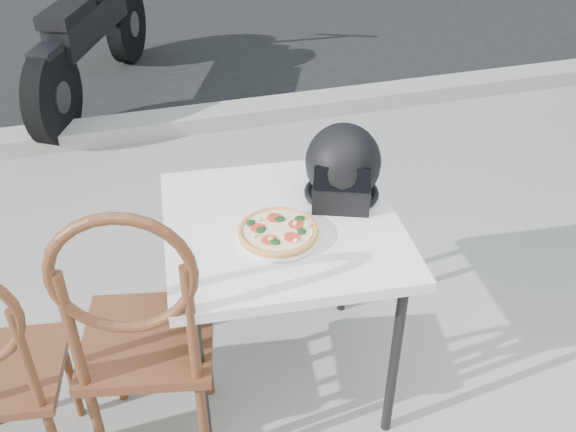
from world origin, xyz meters
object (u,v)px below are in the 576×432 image
object	(u,v)px
pizza	(278,231)
cafe_chair_main	(140,326)
helmet	(343,168)
plate	(278,236)
motorcycle	(91,37)
cafe_table_main	(282,238)

from	to	relation	value
pizza	cafe_chair_main	world-z (taller)	cafe_chair_main
pizza	helmet	world-z (taller)	helmet
plate	cafe_chair_main	bearing A→B (deg)	-164.28
helmet	cafe_chair_main	size ratio (longest dim) A/B	0.32
cafe_chair_main	motorcycle	world-z (taller)	cafe_chair_main
plate	helmet	xyz separation A→B (m)	(0.30, 0.18, 0.12)
cafe_table_main	pizza	xyz separation A→B (m)	(-0.04, -0.09, 0.10)
pizza	motorcycle	world-z (taller)	motorcycle
helmet	cafe_table_main	bearing A→B (deg)	-138.06
pizza	cafe_chair_main	bearing A→B (deg)	-164.26
cafe_table_main	plate	size ratio (longest dim) A/B	2.37
cafe_table_main	pizza	distance (m)	0.14
cafe_table_main	pizza	size ratio (longest dim) A/B	3.19
cafe_table_main	helmet	xyz separation A→B (m)	(0.26, 0.10, 0.20)
helmet	motorcycle	distance (m)	3.23
cafe_table_main	pizza	bearing A→B (deg)	-113.86
cafe_chair_main	plate	bearing A→B (deg)	-152.64
plate	helmet	size ratio (longest dim) A/B	1.02
plate	pizza	distance (m)	0.02
cafe_table_main	motorcycle	world-z (taller)	motorcycle
cafe_table_main	helmet	size ratio (longest dim) A/B	2.41
cafe_table_main	cafe_chair_main	bearing A→B (deg)	-157.02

